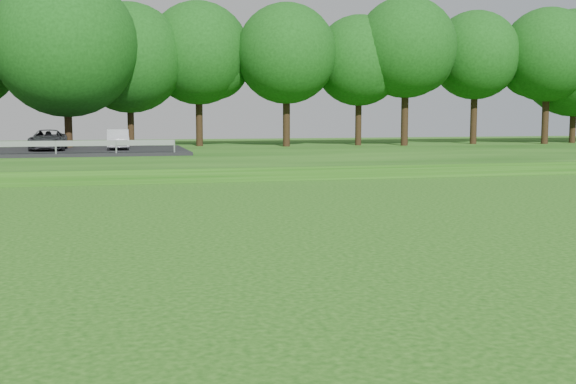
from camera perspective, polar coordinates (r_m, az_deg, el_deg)
name	(u,v)px	position (r m, az deg, el deg)	size (l,w,h in m)	color
berm	(364,153)	(48.54, 6.00, 3.10)	(130.00, 30.00, 0.60)	#13400C
walking_path	(462,174)	(35.74, 13.62, 1.37)	(130.00, 1.60, 0.04)	gray
treeline	(346,40)	(52.50, 4.59, 11.88)	(104.00, 7.00, 15.00)	#103E0E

